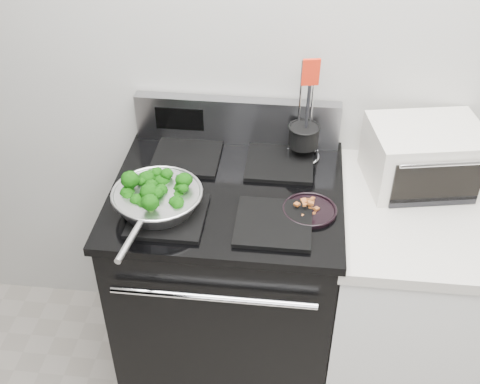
# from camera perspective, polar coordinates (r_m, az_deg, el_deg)

# --- Properties ---
(back_wall) EXTENTS (4.00, 0.02, 2.70)m
(back_wall) POSITION_cam_1_polar(r_m,az_deg,el_deg) (2.13, 8.10, 13.91)
(back_wall) COLOR beige
(back_wall) RESTS_ON ground
(gas_range) EXTENTS (0.79, 0.69, 1.13)m
(gas_range) POSITION_cam_1_polar(r_m,az_deg,el_deg) (2.36, -1.07, -8.65)
(gas_range) COLOR black
(gas_range) RESTS_ON floor
(counter) EXTENTS (0.62, 0.68, 0.92)m
(counter) POSITION_cam_1_polar(r_m,az_deg,el_deg) (2.41, 15.55, -10.14)
(counter) COLOR white
(counter) RESTS_ON floor
(skillet) EXTENTS (0.30, 0.47, 0.06)m
(skillet) POSITION_cam_1_polar(r_m,az_deg,el_deg) (1.95, -7.85, -0.66)
(skillet) COLOR silver
(skillet) RESTS_ON gas_range
(broccoli_pile) EXTENTS (0.23, 0.23, 0.08)m
(broccoli_pile) POSITION_cam_1_polar(r_m,az_deg,el_deg) (1.94, -7.87, -0.20)
(broccoli_pile) COLOR black
(broccoli_pile) RESTS_ON skillet
(bacon_plate) EXTENTS (0.18, 0.18, 0.04)m
(bacon_plate) POSITION_cam_1_polar(r_m,az_deg,el_deg) (1.96, 6.63, -1.47)
(bacon_plate) COLOR black
(bacon_plate) RESTS_ON gas_range
(utensil_holder) EXTENTS (0.13, 0.13, 0.40)m
(utensil_holder) POSITION_cam_1_polar(r_m,az_deg,el_deg) (2.18, 6.02, 4.82)
(utensil_holder) COLOR silver
(utensil_holder) RESTS_ON gas_range
(toaster_oven) EXTENTS (0.42, 0.35, 0.22)m
(toaster_oven) POSITION_cam_1_polar(r_m,az_deg,el_deg) (2.17, 17.04, 3.29)
(toaster_oven) COLOR silver
(toaster_oven) RESTS_ON counter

